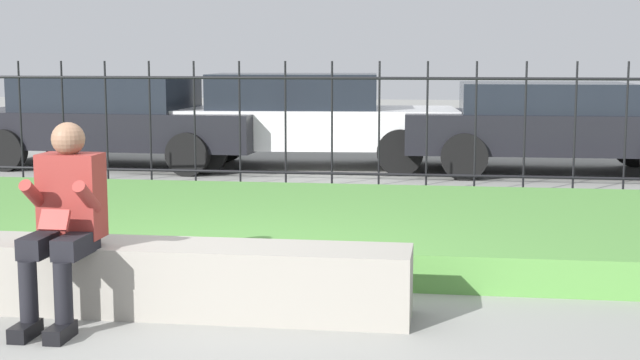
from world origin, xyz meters
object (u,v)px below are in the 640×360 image
object	(u,v)px
stone_bench	(180,282)
car_parked_left	(116,119)
car_parked_right	(552,124)
person_seated_reader	(65,215)
car_parked_center	(303,118)

from	to	relation	value
stone_bench	car_parked_left	world-z (taller)	car_parked_left
car_parked_left	car_parked_right	bearing A→B (deg)	4.19
stone_bench	car_parked_left	distance (m)	8.24
person_seated_reader	car_parked_left	xyz separation A→B (m)	(-2.67, 7.81, 0.04)
car_parked_center	car_parked_left	bearing A→B (deg)	-179.37
person_seated_reader	car_parked_center	world-z (taller)	car_parked_center
stone_bench	person_seated_reader	world-z (taller)	person_seated_reader
person_seated_reader	car_parked_right	world-z (taller)	car_parked_right
car_parked_left	car_parked_center	bearing A→B (deg)	8.40
car_parked_right	car_parked_left	world-z (taller)	car_parked_left
car_parked_right	car_parked_left	size ratio (longest dim) A/B	0.93
car_parked_right	car_parked_left	distance (m)	6.51
stone_bench	car_parked_left	bearing A→B (deg)	113.74
car_parked_right	car_parked_center	distance (m)	3.66
person_seated_reader	car_parked_left	bearing A→B (deg)	108.84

